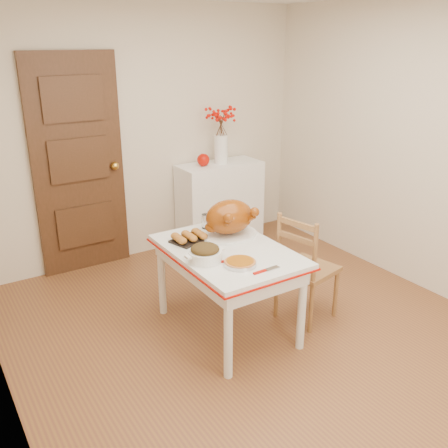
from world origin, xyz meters
TOP-DOWN VIEW (x-y plane):
  - floor at (0.00, 0.00)m, footprint 3.50×4.00m
  - wall_back at (0.00, 2.00)m, footprint 3.50×0.00m
  - wall_right at (1.75, 0.00)m, footprint 0.00×4.00m
  - door_back at (-0.70, 1.97)m, footprint 0.85×0.06m
  - sideboard at (0.74, 1.78)m, footprint 0.90×0.40m
  - kitchen_table at (-0.15, 0.24)m, footprint 0.79×1.16m
  - chair_oak at (0.50, 0.06)m, footprint 0.48×0.48m
  - berry_vase at (0.76, 1.78)m, footprint 0.32×0.32m
  - apple at (0.54, 1.78)m, footprint 0.13×0.13m
  - turkey_platter at (-0.00, 0.45)m, footprint 0.53×0.47m
  - pumpkin_pie at (-0.23, -0.05)m, footprint 0.29×0.29m
  - stuffing_dish at (-0.40, 0.15)m, footprint 0.34×0.29m
  - rolls_tray at (-0.32, 0.52)m, footprint 0.30×0.27m
  - pie_server at (-0.13, -0.21)m, footprint 0.22×0.07m
  - carving_knife at (-0.26, 0.04)m, footprint 0.25×0.15m
  - drinking_glass at (-0.07, 0.69)m, footprint 0.08×0.08m
  - shaker_pair at (0.13, 0.71)m, footprint 0.10×0.05m

SIDE VIEW (x-z plane):
  - floor at x=0.00m, z-range 0.00..0.00m
  - kitchen_table at x=-0.15m, z-range 0.00..0.69m
  - chair_oak at x=0.50m, z-range 0.00..0.90m
  - sideboard at x=0.74m, z-range 0.00..0.90m
  - pie_server at x=-0.13m, z-range 0.69..0.70m
  - carving_knife at x=-0.26m, z-range 0.69..0.70m
  - pumpkin_pie at x=-0.23m, z-range 0.69..0.74m
  - rolls_tray at x=-0.32m, z-range 0.69..0.76m
  - shaker_pair at x=0.13m, z-range 0.69..0.79m
  - stuffing_dish at x=-0.40m, z-range 0.69..0.81m
  - drinking_glass at x=-0.07m, z-range 0.69..0.81m
  - turkey_platter at x=0.00m, z-range 0.69..0.98m
  - apple at x=0.54m, z-range 0.90..1.03m
  - door_back at x=-0.70m, z-range 0.00..2.06m
  - berry_vase at x=0.76m, z-range 0.90..1.53m
  - wall_back at x=0.00m, z-range 0.00..2.50m
  - wall_right at x=1.75m, z-range 0.00..2.50m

